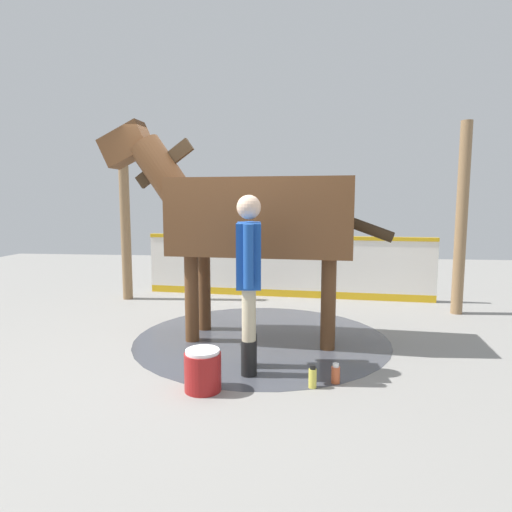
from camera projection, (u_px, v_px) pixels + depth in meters
The scene contains 10 objects.
ground_plane at pixel (228, 345), 4.99m from camera, with size 16.00×16.00×0.02m, color gray.
wet_patch at pixel (262, 338), 5.21m from camera, with size 2.99×2.99×0.00m, color #42444C.
barrier_wall at pixel (286, 269), 7.44m from camera, with size 4.85×0.48×1.05m.
roof_post_near at pixel (125, 217), 7.17m from camera, with size 0.16×0.16×2.73m, color olive.
roof_post_far at pixel (461, 219), 6.21m from camera, with size 0.16×0.16×2.73m, color olive.
horse at pixel (250, 216), 5.05m from camera, with size 3.45×1.03×2.56m.
handler at pixel (249, 271), 4.09m from camera, with size 0.27×0.67×1.67m.
wash_bucket at pixel (203, 370), 3.75m from camera, with size 0.32×0.32×0.36m.
bottle_shampoo at pixel (313, 377), 3.81m from camera, with size 0.07×0.07×0.21m.
bottle_spray at pixel (336, 374), 3.91m from camera, with size 0.08×0.08×0.18m.
Camera 1 is at (0.84, -4.76, 1.61)m, focal length 30.78 mm.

